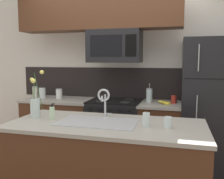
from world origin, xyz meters
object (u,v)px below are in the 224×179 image
drinking_glass (146,120)px  spare_glass (168,122)px  flower_vase (35,106)px  refrigerator (216,107)px  sink_faucet (104,99)px  banana_bunch (165,103)px  dish_soap_bottle (52,113)px  french_press (149,95)px  storage_jar_tall (35,92)px  storage_jar_medium (42,92)px  storage_jar_short (59,94)px  coffee_tin (174,99)px  stove_range (115,131)px  microwave (115,47)px

drinking_glass → spare_glass: drinking_glass is taller
drinking_glass → flower_vase: (-1.17, 0.06, 0.06)m
refrigerator → sink_faucet: (-1.24, -1.05, 0.21)m
banana_bunch → dish_soap_bottle: bearing=-132.0°
french_press → storage_jar_tall: bearing=-178.0°
storage_jar_medium → banana_bunch: size_ratio=1.00×
storage_jar_medium → drinking_glass: 2.19m
storage_jar_medium → banana_bunch: (1.90, -0.05, -0.07)m
storage_jar_short → spare_glass: (1.72, -1.30, -0.03)m
coffee_tin → dish_soap_bottle: (-1.18, -1.29, 0.01)m
sink_faucet → dish_soap_bottle: size_ratio=1.85×
storage_jar_tall → storage_jar_short: (0.40, 0.03, -0.01)m
storage_jar_medium → drinking_glass: (1.80, -1.26, -0.03)m
stove_range → banana_bunch: banana_bunch is taller
stove_range → coffee_tin: size_ratio=8.45×
stove_range → flower_vase: flower_vase is taller
banana_bunch → sink_faucet: size_ratio=0.62×
storage_jar_tall → french_press: (1.81, 0.06, 0.01)m
french_press → flower_vase: bearing=-129.5°
coffee_tin → drinking_glass: (-0.22, -1.32, 0.01)m
storage_jar_tall → drinking_glass: size_ratio=1.43×
spare_glass → dish_soap_bottle: bearing=178.6°
storage_jar_short → flower_vase: 1.29m
storage_jar_short → dish_soap_bottle: (0.56, -1.27, -0.01)m
storage_jar_medium → dish_soap_bottle: size_ratio=1.15×
banana_bunch → flower_vase: (-1.27, -1.15, 0.10)m
storage_jar_medium → flower_vase: size_ratio=0.38×
refrigerator → drinking_glass: size_ratio=14.12×
dish_soap_bottle → french_press: bearing=57.2°
microwave → banana_bunch: (0.71, -0.04, -0.77)m
microwave → storage_jar_medium: bearing=179.6°
microwave → sink_faucet: 1.18m
refrigerator → banana_bunch: (-0.67, -0.08, 0.04)m
storage_jar_tall → sink_faucet: 1.79m
coffee_tin → flower_vase: bearing=-137.8°
storage_jar_short → banana_bunch: (1.63, -0.09, -0.05)m
banana_bunch → drinking_glass: bearing=-94.7°
french_press → dish_soap_bottle: bearing=-122.8°
stove_range → drinking_glass: bearing=-64.2°
banana_bunch → dish_soap_bottle: size_ratio=1.15×
french_press → refrigerator: bearing=-2.6°
storage_jar_short → sink_faucet: size_ratio=0.50×
banana_bunch → dish_soap_bottle: 1.59m
microwave → sink_faucet: microwave is taller
drinking_glass → storage_jar_short: bearing=139.7°
sink_faucet → drinking_glass: 0.55m
stove_range → microwave: 1.24m
banana_bunch → sink_faucet: bearing=-120.5°
drinking_glass → flower_vase: bearing=177.1°
microwave → coffee_tin: microwave is taller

